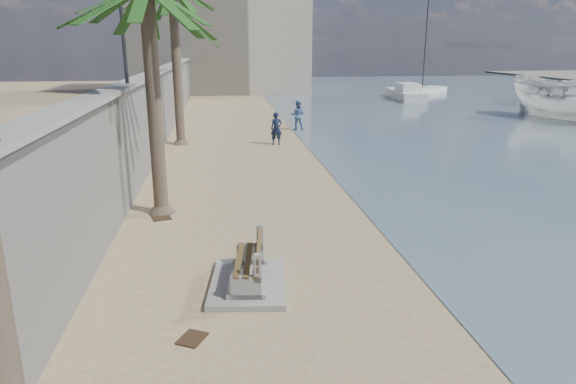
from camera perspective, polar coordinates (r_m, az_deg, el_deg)
seawall at (r=25.83m, az=-14.40°, el=8.72°), size 0.45×70.00×3.50m
wall_cap at (r=25.68m, az=-14.68°, el=12.70°), size 0.80×70.00×0.12m
end_building at (r=57.51m, az=-7.71°, el=18.07°), size 18.00×12.00×14.00m
bench_far at (r=10.70m, az=-4.45°, el=-8.31°), size 1.76×2.39×0.94m
person_a at (r=25.67m, az=-1.29°, el=7.32°), size 0.70×0.51×1.86m
person_b at (r=30.34m, az=1.08°, el=8.70°), size 1.07×0.94×1.89m
boat_cruiser at (r=38.90m, az=29.17°, el=9.32°), size 4.43×4.49×4.03m
yacht_near at (r=52.62m, az=28.66°, el=9.23°), size 3.61×11.07×1.50m
yacht_far at (r=49.40m, az=12.88°, el=10.45°), size 2.80×7.65×1.50m
sailboat_west at (r=55.03m, az=14.67°, el=10.82°), size 7.02×6.55×9.90m
debris_c at (r=15.31m, az=-13.90°, el=-2.72°), size 0.65×0.74×0.03m
debris_d at (r=9.20m, az=-10.61°, el=-15.71°), size 0.57×0.62×0.03m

